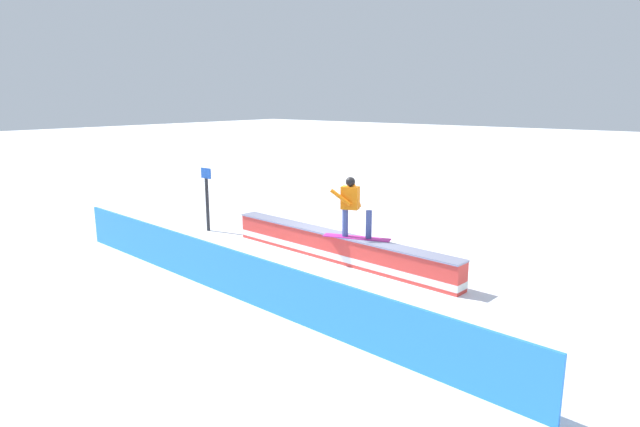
# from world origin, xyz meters

# --- Properties ---
(ground_plane) EXTENTS (120.00, 120.00, 0.00)m
(ground_plane) POSITION_xyz_m (0.00, 0.00, 0.00)
(ground_plane) COLOR white
(grind_box) EXTENTS (6.76, 0.99, 0.68)m
(grind_box) POSITION_xyz_m (0.00, 0.00, 0.31)
(grind_box) COLOR red
(grind_box) RESTS_ON ground_plane
(snowboarder) EXTENTS (1.60, 0.81, 1.42)m
(snowboarder) POSITION_xyz_m (-0.50, 0.09, 1.44)
(snowboarder) COLOR #BD2289
(snowboarder) RESTS_ON grind_box
(safety_fence) EXTENTS (12.28, 1.00, 0.97)m
(safety_fence) POSITION_xyz_m (0.00, 3.22, 0.48)
(safety_fence) COLOR #2A80EF
(safety_fence) RESTS_ON ground_plane
(trail_marker) EXTENTS (0.40, 0.10, 1.86)m
(trail_marker) POSITION_xyz_m (4.74, 0.05, 1.00)
(trail_marker) COLOR #262628
(trail_marker) RESTS_ON ground_plane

